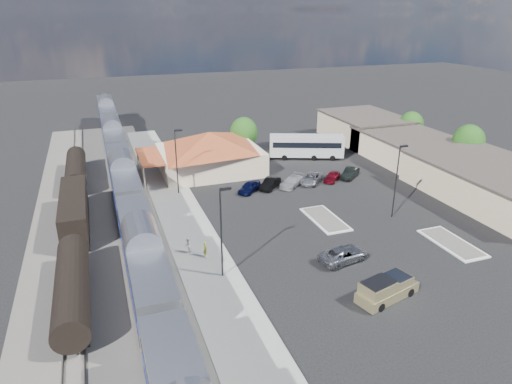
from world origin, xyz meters
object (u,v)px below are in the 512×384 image
object	(u,v)px
suv	(344,254)
coach_bus	(306,145)
pickup_truck	(388,288)
station_depot	(209,152)

from	to	relation	value
suv	coach_bus	distance (m)	33.98
pickup_truck	coach_bus	world-z (taller)	coach_bus
station_depot	suv	world-z (taller)	station_depot
station_depot	coach_bus	xyz separation A→B (m)	(16.91, 0.83, -0.86)
pickup_truck	coach_bus	distance (m)	40.37
station_depot	pickup_truck	xyz separation A→B (m)	(6.13, -38.05, -2.16)
suv	coach_bus	world-z (taller)	coach_bus
suv	coach_bus	bearing A→B (deg)	-30.15
pickup_truck	station_depot	bearing A→B (deg)	-5.81
station_depot	pickup_truck	world-z (taller)	station_depot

